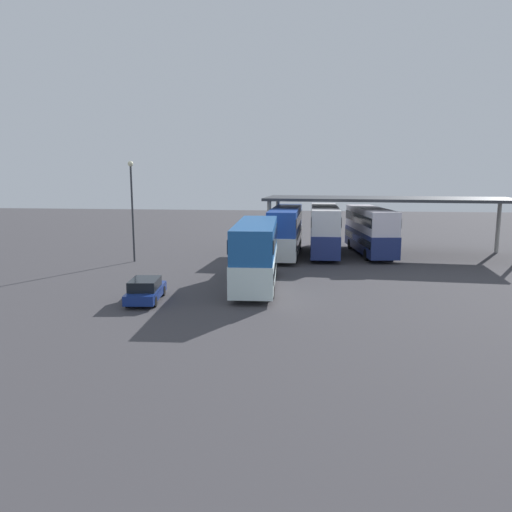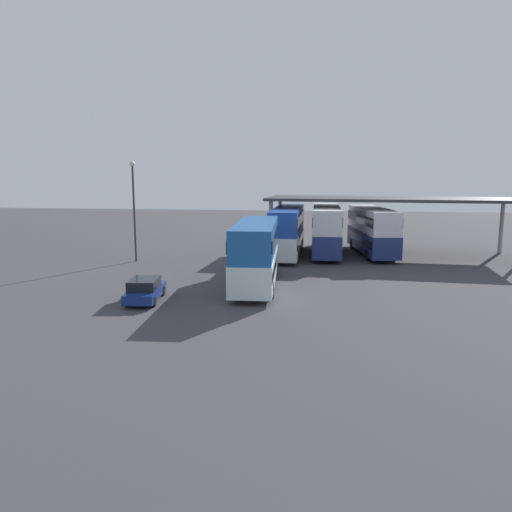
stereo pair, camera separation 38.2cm
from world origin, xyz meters
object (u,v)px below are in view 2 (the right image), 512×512
(double_decker_near_canopy, at_px, (288,229))
(double_decker_main, at_px, (256,251))
(double_decker_far_right, at_px, (372,229))
(double_decker_mid_row, at_px, (326,228))
(lamppost_tall, at_px, (134,199))
(parked_hatchback, at_px, (145,290))

(double_decker_near_canopy, bearing_deg, double_decker_main, 175.23)
(double_decker_main, distance_m, double_decker_far_right, 16.48)
(double_decker_mid_row, relative_size, lamppost_tall, 1.37)
(double_decker_main, xyz_separation_m, double_decker_far_right, (8.82, 13.92, 0.01))
(double_decker_mid_row, distance_m, lamppost_tall, 17.18)
(double_decker_near_canopy, distance_m, double_decker_mid_row, 3.68)
(double_decker_main, xyz_separation_m, parked_hatchback, (-5.87, -4.63, -1.63))
(double_decker_far_right, bearing_deg, double_decker_mid_row, 84.25)
(double_decker_main, relative_size, lamppost_tall, 1.26)
(double_decker_main, distance_m, double_decker_near_canopy, 12.53)
(double_decker_far_right, bearing_deg, double_decker_near_canopy, 92.93)
(double_decker_main, distance_m, lamppost_tall, 13.97)
(double_decker_main, relative_size, double_decker_mid_row, 0.91)
(double_decker_near_canopy, xyz_separation_m, double_decker_mid_row, (3.45, 1.29, 0.03))
(parked_hatchback, height_order, lamppost_tall, lamppost_tall)
(double_decker_far_right, distance_m, lamppost_tall, 21.11)
(double_decker_main, distance_m, parked_hatchback, 7.65)
(double_decker_main, xyz_separation_m, double_decker_near_canopy, (1.24, 12.47, 0.05))
(parked_hatchback, distance_m, double_decker_far_right, 23.71)
(parked_hatchback, bearing_deg, lamppost_tall, 16.44)
(double_decker_main, height_order, double_decker_near_canopy, double_decker_near_canopy)
(double_decker_main, height_order, lamppost_tall, lamppost_tall)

